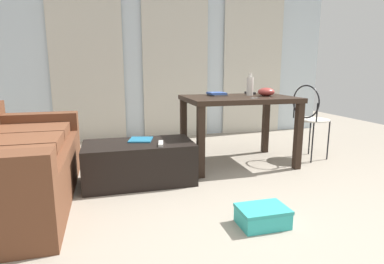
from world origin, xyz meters
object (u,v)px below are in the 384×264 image
Objects in this scene: coffee_table at (139,162)px; tv_remote_on_table at (250,93)px; bowl at (266,92)px; book_stack at (217,94)px; bottle_near at (250,86)px; tv_remote_primary at (161,144)px; craft_table at (238,106)px; shoebox at (262,216)px; magazine at (141,140)px; couch at (6,165)px; scissors at (257,98)px; wire_chair at (309,113)px.

tv_remote_on_table is (1.40, 0.60, 0.58)m from coffee_table.
bowl is 0.55m from book_stack.
bottle_near is 1.33m from tv_remote_primary.
craft_table reaches higher than shoebox.
tv_remote_primary is at bearing -139.61° from book_stack.
craft_table is at bearing 26.95° from magazine.
couch is 1.61× the size of craft_table.
book_stack reaches higher than tv_remote_primary.
coffee_table is 0.31m from tv_remote_primary.
scissors is at bearing -102.80° from bottle_near.
magazine is at bearing -175.07° from wire_chair.
wire_chair is 3.82× the size of book_stack.
bowl is (-0.54, 0.04, 0.26)m from wire_chair.
bowl reaches higher than magazine.
wire_chair reaches higher than tv_remote_on_table.
bottle_near is 0.34m from scissors.
couch is at bearing 152.80° from shoebox.
wire_chair is 0.81m from scissors.
craft_table is (2.21, 0.47, 0.35)m from couch.
coffee_table is 0.86× the size of craft_table.
coffee_table is 0.22m from magazine.
wire_chair is 0.72m from tv_remote_on_table.
shoebox is (-0.58, -1.48, -0.80)m from bottle_near.
magazine is at bearing -171.55° from bowl.
bowl is 1.02× the size of tv_remote_on_table.
bottle_near reaches higher than bowl.
wire_chair is 4.97× the size of tv_remote_primary.
craft_table is 10.79× the size of scissors.
book_stack is 1.30× the size of tv_remote_primary.
couch is 2.04m from shoebox.
wire_chair is 4.88× the size of tv_remote_on_table.
coffee_table is at bearing -168.28° from bowl.
tv_remote_on_table reaches higher than craft_table.
shoebox is at bearing -117.85° from bowl.
shoebox is (-0.22, -1.57, -0.71)m from book_stack.
craft_table reaches higher than coffee_table.
magazine is (-0.91, -0.41, -0.39)m from book_stack.
wire_chair is 0.78m from bottle_near.
book_stack reaches higher than coffee_table.
bowl is at bearing 23.54° from magazine.
coffee_table is at bearing -176.01° from scissors.
scissors is 0.49× the size of magazine.
tv_remote_on_table is 1.94m from shoebox.
coffee_table is at bearing -93.71° from magazine.
craft_table is 4.72× the size of bottle_near.
bowl is (0.32, -0.02, 0.16)m from craft_table.
wire_chair is at bearing -4.36° from bowl.
craft_table is at bearing 73.75° from shoebox.
couch reaches higher than tv_remote_primary.
scissors is (-0.76, -0.17, 0.21)m from wire_chair.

